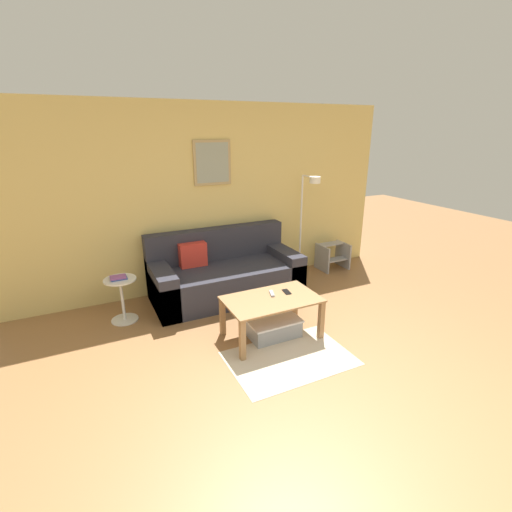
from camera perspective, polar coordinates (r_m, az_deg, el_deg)
ground_plane at (r=3.24m, az=15.53°, el=-24.81°), size 16.00×16.00×0.00m
wall_back at (r=5.27m, az=-7.09°, el=8.81°), size 5.60×0.09×2.55m
area_rug at (r=3.91m, az=5.19°, el=-15.37°), size 1.23×0.83×0.01m
couch at (r=5.11m, az=-4.82°, el=-2.87°), size 1.99×0.92×0.89m
coffee_table at (r=4.08m, az=2.42°, el=-7.54°), size 1.02×0.62×0.46m
storage_bin at (r=4.25m, az=2.39°, el=-10.64°), size 0.58×0.46×0.21m
floor_lamp at (r=5.57m, az=7.84°, el=6.33°), size 0.22×0.50×1.57m
side_table at (r=4.70m, az=-19.93°, el=-5.75°), size 0.37×0.37×0.54m
book_stack at (r=4.62m, az=-20.42°, el=-3.11°), size 0.19×0.17×0.04m
remote_control at (r=4.14m, az=2.45°, el=-5.77°), size 0.09×0.15×0.02m
cell_phone at (r=4.20m, az=4.73°, el=-5.50°), size 0.09×0.15×0.01m
step_stool at (r=6.22m, az=11.72°, el=0.10°), size 0.46×0.38×0.42m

